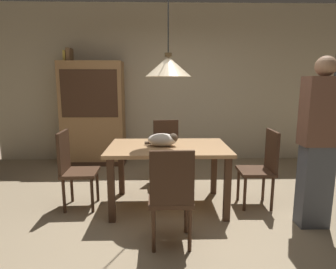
{
  "coord_description": "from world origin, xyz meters",
  "views": [
    {
      "loc": [
        -0.08,
        -2.86,
        1.49
      ],
      "look_at": [
        0.0,
        0.62,
        0.85
      ],
      "focal_mm": 30.53,
      "sensor_mm": 36.0,
      "label": 1
    }
  ],
  "objects_px": {
    "chair_right_side": "(262,165)",
    "book_yellow_short": "(66,56)",
    "chair_far_back": "(167,149)",
    "dining_table": "(169,154)",
    "person_standing": "(318,143)",
    "hutch_bookcase": "(93,116)",
    "chair_left_side": "(73,166)",
    "pendant_lamp": "(169,66)",
    "book_brown_thick": "(70,55)",
    "chair_near_front": "(171,194)",
    "cat_sleeping": "(163,140)"
  },
  "relations": [
    {
      "from": "chair_near_front",
      "to": "pendant_lamp",
      "type": "xyz_separation_m",
      "value": [
        -0.0,
        0.88,
        1.15
      ]
    },
    {
      "from": "hutch_bookcase",
      "to": "person_standing",
      "type": "distance_m",
      "value": 3.7
    },
    {
      "from": "chair_far_back",
      "to": "dining_table",
      "type": "bearing_deg",
      "value": -89.51
    },
    {
      "from": "dining_table",
      "to": "book_brown_thick",
      "type": "relative_size",
      "value": 5.83
    },
    {
      "from": "cat_sleeping",
      "to": "book_yellow_short",
      "type": "height_order",
      "value": "book_yellow_short"
    },
    {
      "from": "cat_sleeping",
      "to": "hutch_bookcase",
      "type": "height_order",
      "value": "hutch_bookcase"
    },
    {
      "from": "hutch_bookcase",
      "to": "pendant_lamp",
      "type": "bearing_deg",
      "value": -55.19
    },
    {
      "from": "person_standing",
      "to": "chair_right_side",
      "type": "bearing_deg",
      "value": 125.79
    },
    {
      "from": "dining_table",
      "to": "chair_far_back",
      "type": "relative_size",
      "value": 1.51
    },
    {
      "from": "cat_sleeping",
      "to": "dining_table",
      "type": "bearing_deg",
      "value": 4.68
    },
    {
      "from": "chair_near_front",
      "to": "chair_far_back",
      "type": "xyz_separation_m",
      "value": [
        -0.01,
        1.76,
        0.0
      ]
    },
    {
      "from": "chair_right_side",
      "to": "cat_sleeping",
      "type": "relative_size",
      "value": 2.38
    },
    {
      "from": "cat_sleeping",
      "to": "pendant_lamp",
      "type": "bearing_deg",
      "value": 4.68
    },
    {
      "from": "chair_right_side",
      "to": "pendant_lamp",
      "type": "relative_size",
      "value": 0.72
    },
    {
      "from": "chair_far_back",
      "to": "book_yellow_short",
      "type": "height_order",
      "value": "book_yellow_short"
    },
    {
      "from": "book_yellow_short",
      "to": "book_brown_thick",
      "type": "bearing_deg",
      "value": 0.0
    },
    {
      "from": "chair_right_side",
      "to": "pendant_lamp",
      "type": "height_order",
      "value": "pendant_lamp"
    },
    {
      "from": "book_yellow_short",
      "to": "hutch_bookcase",
      "type": "bearing_deg",
      "value": -0.2
    },
    {
      "from": "chair_right_side",
      "to": "chair_near_front",
      "type": "distance_m",
      "value": 1.43
    },
    {
      "from": "chair_right_side",
      "to": "book_brown_thick",
      "type": "height_order",
      "value": "book_brown_thick"
    },
    {
      "from": "dining_table",
      "to": "person_standing",
      "type": "distance_m",
      "value": 1.6
    },
    {
      "from": "chair_far_back",
      "to": "pendant_lamp",
      "type": "relative_size",
      "value": 0.72
    },
    {
      "from": "dining_table",
      "to": "cat_sleeping",
      "type": "distance_m",
      "value": 0.19
    },
    {
      "from": "chair_right_side",
      "to": "book_yellow_short",
      "type": "relative_size",
      "value": 4.65
    },
    {
      "from": "cat_sleeping",
      "to": "person_standing",
      "type": "distance_m",
      "value": 1.64
    },
    {
      "from": "chair_right_side",
      "to": "chair_far_back",
      "type": "height_order",
      "value": "same"
    },
    {
      "from": "chair_far_back",
      "to": "book_yellow_short",
      "type": "distance_m",
      "value": 2.47
    },
    {
      "from": "chair_right_side",
      "to": "pendant_lamp",
      "type": "distance_m",
      "value": 1.61
    },
    {
      "from": "chair_left_side",
      "to": "pendant_lamp",
      "type": "xyz_separation_m",
      "value": [
        1.13,
        0.0,
        1.15
      ]
    },
    {
      "from": "chair_near_front",
      "to": "chair_far_back",
      "type": "height_order",
      "value": "same"
    },
    {
      "from": "chair_left_side",
      "to": "cat_sleeping",
      "type": "bearing_deg",
      "value": -0.15
    },
    {
      "from": "dining_table",
      "to": "chair_far_back",
      "type": "bearing_deg",
      "value": 90.49
    },
    {
      "from": "cat_sleeping",
      "to": "pendant_lamp",
      "type": "height_order",
      "value": "pendant_lamp"
    },
    {
      "from": "book_yellow_short",
      "to": "person_standing",
      "type": "relative_size",
      "value": 0.11
    },
    {
      "from": "chair_far_back",
      "to": "cat_sleeping",
      "type": "bearing_deg",
      "value": -93.65
    },
    {
      "from": "chair_right_side",
      "to": "chair_far_back",
      "type": "bearing_deg",
      "value": 142.22
    },
    {
      "from": "dining_table",
      "to": "hutch_bookcase",
      "type": "relative_size",
      "value": 0.76
    },
    {
      "from": "dining_table",
      "to": "chair_near_front",
      "type": "height_order",
      "value": "chair_near_front"
    },
    {
      "from": "chair_left_side",
      "to": "chair_far_back",
      "type": "bearing_deg",
      "value": 38.15
    },
    {
      "from": "chair_left_side",
      "to": "chair_far_back",
      "type": "relative_size",
      "value": 1.0
    },
    {
      "from": "chair_right_side",
      "to": "book_yellow_short",
      "type": "bearing_deg",
      "value": 146.53
    },
    {
      "from": "chair_near_front",
      "to": "book_yellow_short",
      "type": "height_order",
      "value": "book_yellow_short"
    },
    {
      "from": "chair_far_back",
      "to": "chair_right_side",
      "type": "bearing_deg",
      "value": -37.78
    },
    {
      "from": "dining_table",
      "to": "pendant_lamp",
      "type": "relative_size",
      "value": 1.08
    },
    {
      "from": "chair_far_back",
      "to": "hutch_bookcase",
      "type": "distance_m",
      "value": 1.7
    },
    {
      "from": "pendant_lamp",
      "to": "hutch_bookcase",
      "type": "relative_size",
      "value": 0.7
    },
    {
      "from": "book_yellow_short",
      "to": "person_standing",
      "type": "distance_m",
      "value": 4.17
    },
    {
      "from": "pendant_lamp",
      "to": "dining_table",
      "type": "bearing_deg",
      "value": -89.4
    },
    {
      "from": "chair_right_side",
      "to": "hutch_bookcase",
      "type": "height_order",
      "value": "hutch_bookcase"
    },
    {
      "from": "pendant_lamp",
      "to": "chair_far_back",
      "type": "bearing_deg",
      "value": 90.49
    }
  ]
}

